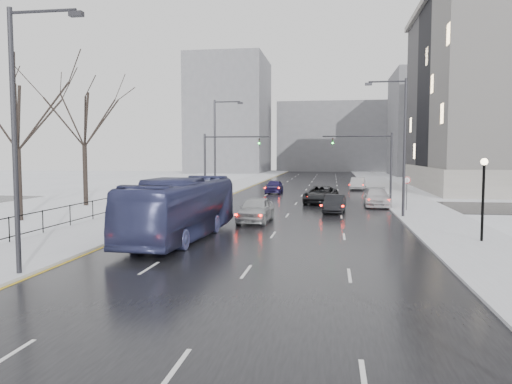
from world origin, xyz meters
The scene contains 25 objects.
road centered at (0.00, 60.00, 0.02)m, with size 16.00×150.00×0.04m, color black.
cross_road centered at (0.00, 48.00, 0.02)m, with size 130.00×10.00×0.04m, color black.
sidewalk_left centered at (-10.50, 60.00, 0.08)m, with size 5.00×150.00×0.16m, color silver.
sidewalk_right centered at (10.50, 60.00, 0.08)m, with size 5.00×150.00×0.16m, color silver.
park_strip centered at (-20.00, 60.00, 0.06)m, with size 14.00×150.00×0.12m, color white.
tree_park_d centered at (-17.80, 34.00, 0.00)m, with size 8.75×8.75×12.50m, color black, non-canonical shape.
tree_park_e centered at (-18.20, 44.00, 0.00)m, with size 9.45×9.45×13.50m, color black, non-canonical shape.
iron_fence centered at (-13.00, 30.00, 0.91)m, with size 0.06×70.00×1.30m.
streetlight_r_mid centered at (8.17, 40.00, 5.62)m, with size 2.95×0.25×10.00m.
streetlight_l_near centered at (-8.17, 20.00, 5.62)m, with size 2.95×0.25×10.00m.
streetlight_l_far centered at (-8.17, 52.00, 5.62)m, with size 2.95×0.25×10.00m.
lamppost_r_mid centered at (11.00, 30.00, 2.94)m, with size 0.36×0.36×4.28m.
mast_signal_right centered at (7.33, 48.00, 4.11)m, with size 6.10×0.33×6.50m.
mast_signal_left centered at (-7.33, 48.00, 4.11)m, with size 6.10×0.33×6.50m.
no_uturn_sign centered at (9.20, 44.00, 2.30)m, with size 0.60×0.06×2.70m.
bldg_far_right centered at (28.00, 115.00, 11.00)m, with size 24.00×20.00×22.00m, color slate.
bldg_far_left centered at (-22.00, 125.00, 14.00)m, with size 18.00×22.00×28.00m, color slate.
bldg_far_center centered at (4.00, 140.00, 9.00)m, with size 30.00×18.00×18.00m, color slate.
bus centered at (-4.80, 29.02, 1.71)m, with size 2.80×11.97×3.34m, color navy.
sedan_center_near centered at (-1.80, 36.22, 0.89)m, with size 2.01×4.98×1.70m, color #A5A7A9.
sedan_right_near centered at (3.50, 42.30, 0.74)m, with size 1.49×4.26×1.40m, color black.
sedan_right_cross centered at (2.27, 49.68, 0.85)m, with size 2.69×5.83×1.62m, color black.
sedan_right_far centered at (7.20, 47.72, 0.83)m, with size 2.20×5.41×1.57m, color silver.
sedan_center_far centered at (-3.41, 60.86, 0.83)m, with size 1.86×4.62×1.57m, color #1F194B.
sedan_right_distant centered at (6.53, 68.04, 0.81)m, with size 1.64×4.70×1.55m, color #A4A2A7.
Camera 1 is at (3.31, 2.97, 4.69)m, focal length 35.00 mm.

